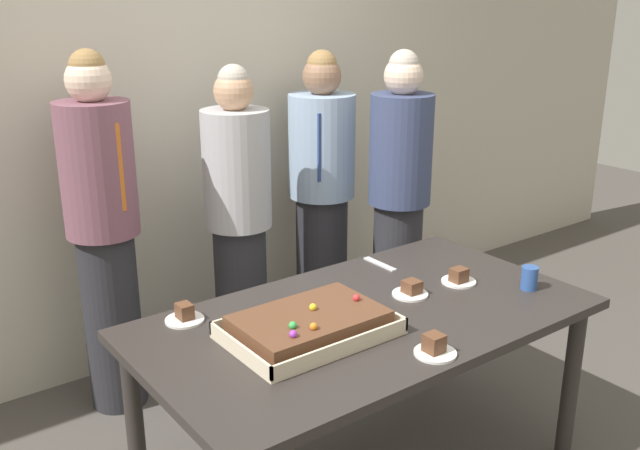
{
  "coord_description": "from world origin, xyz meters",
  "views": [
    {
      "loc": [
        -1.65,
        -1.91,
        1.98
      ],
      "look_at": [
        -0.11,
        0.15,
        1.13
      ],
      "focal_mm": 39.82,
      "sensor_mm": 36.0,
      "label": 1
    }
  ],
  "objects_px": {
    "plated_slice_far_left": "(185,316)",
    "person_green_shirt_behind": "(104,232)",
    "plated_slice_near_right": "(459,278)",
    "person_far_right_suit": "(399,203)",
    "cake_server_utensil": "(380,264)",
    "person_striped_tie_right": "(322,195)",
    "plated_slice_far_right": "(411,290)",
    "person_serving_front": "(239,222)",
    "sheet_cake": "(309,325)",
    "drink_cup_nearest": "(529,278)",
    "party_table": "(366,334)",
    "plated_slice_near_left": "(435,348)"
  },
  "relations": [
    {
      "from": "plated_slice_far_right",
      "to": "person_striped_tie_right",
      "type": "bearing_deg",
      "value": 69.96
    },
    {
      "from": "party_table",
      "to": "cake_server_utensil",
      "type": "distance_m",
      "value": 0.54
    },
    {
      "from": "person_green_shirt_behind",
      "to": "person_far_right_suit",
      "type": "bearing_deg",
      "value": 60.51
    },
    {
      "from": "person_far_right_suit",
      "to": "person_striped_tie_right",
      "type": "bearing_deg",
      "value": -99.76
    },
    {
      "from": "plated_slice_near_left",
      "to": "plated_slice_near_right",
      "type": "relative_size",
      "value": 1.0
    },
    {
      "from": "party_table",
      "to": "plated_slice_near_right",
      "type": "xyz_separation_m",
      "value": [
        0.52,
        -0.0,
        0.11
      ]
    },
    {
      "from": "plated_slice_near_right",
      "to": "person_striped_tie_right",
      "type": "height_order",
      "value": "person_striped_tie_right"
    },
    {
      "from": "plated_slice_far_left",
      "to": "plated_slice_far_right",
      "type": "relative_size",
      "value": 1.0
    },
    {
      "from": "plated_slice_far_right",
      "to": "plated_slice_near_left",
      "type": "bearing_deg",
      "value": -124.4
    },
    {
      "from": "plated_slice_near_right",
      "to": "plated_slice_far_left",
      "type": "bearing_deg",
      "value": 161.49
    },
    {
      "from": "plated_slice_near_left",
      "to": "person_serving_front",
      "type": "bearing_deg",
      "value": 86.41
    },
    {
      "from": "plated_slice_far_left",
      "to": "person_striped_tie_right",
      "type": "bearing_deg",
      "value": 33.42
    },
    {
      "from": "person_serving_front",
      "to": "person_striped_tie_right",
      "type": "xyz_separation_m",
      "value": [
        0.63,
        0.13,
        0.01
      ]
    },
    {
      "from": "plated_slice_far_right",
      "to": "cake_server_utensil",
      "type": "distance_m",
      "value": 0.36
    },
    {
      "from": "plated_slice_far_right",
      "to": "person_striped_tie_right",
      "type": "height_order",
      "value": "person_striped_tie_right"
    },
    {
      "from": "sheet_cake",
      "to": "plated_slice_near_left",
      "type": "bearing_deg",
      "value": -54.54
    },
    {
      "from": "cake_server_utensil",
      "to": "drink_cup_nearest",
      "type": "bearing_deg",
      "value": -61.25
    },
    {
      "from": "plated_slice_near_left",
      "to": "plated_slice_near_right",
      "type": "distance_m",
      "value": 0.66
    },
    {
      "from": "plated_slice_near_left",
      "to": "person_green_shirt_behind",
      "type": "xyz_separation_m",
      "value": [
        -0.57,
        1.59,
        0.11
      ]
    },
    {
      "from": "cake_server_utensil",
      "to": "person_striped_tie_right",
      "type": "distance_m",
      "value": 0.93
    },
    {
      "from": "plated_slice_far_left",
      "to": "drink_cup_nearest",
      "type": "xyz_separation_m",
      "value": [
        1.31,
        -0.6,
        0.03
      ]
    },
    {
      "from": "person_green_shirt_behind",
      "to": "plated_slice_far_left",
      "type": "bearing_deg",
      "value": -14.48
    },
    {
      "from": "drink_cup_nearest",
      "to": "plated_slice_near_right",
      "type": "bearing_deg",
      "value": 130.63
    },
    {
      "from": "plated_slice_far_left",
      "to": "person_green_shirt_behind",
      "type": "bearing_deg",
      "value": 89.57
    },
    {
      "from": "plated_slice_far_left",
      "to": "plated_slice_near_right",
      "type": "bearing_deg",
      "value": -18.51
    },
    {
      "from": "plated_slice_near_right",
      "to": "person_far_right_suit",
      "type": "relative_size",
      "value": 0.09
    },
    {
      "from": "person_far_right_suit",
      "to": "party_table",
      "type": "bearing_deg",
      "value": 7.13
    },
    {
      "from": "plated_slice_far_left",
      "to": "plated_slice_far_right",
      "type": "height_order",
      "value": "plated_slice_far_left"
    },
    {
      "from": "sheet_cake",
      "to": "person_green_shirt_behind",
      "type": "relative_size",
      "value": 0.34
    },
    {
      "from": "sheet_cake",
      "to": "plated_slice_near_right",
      "type": "bearing_deg",
      "value": 0.74
    },
    {
      "from": "plated_slice_near_right",
      "to": "person_serving_front",
      "type": "relative_size",
      "value": 0.09
    },
    {
      "from": "plated_slice_far_left",
      "to": "cake_server_utensil",
      "type": "bearing_deg",
      "value": -0.56
    },
    {
      "from": "person_green_shirt_behind",
      "to": "party_table",
      "type": "bearing_deg",
      "value": 12.02
    },
    {
      "from": "drink_cup_nearest",
      "to": "person_green_shirt_behind",
      "type": "relative_size",
      "value": 0.06
    },
    {
      "from": "plated_slice_near_right",
      "to": "plated_slice_far_right",
      "type": "distance_m",
      "value": 0.26
    },
    {
      "from": "plated_slice_near_left",
      "to": "plated_slice_far_right",
      "type": "xyz_separation_m",
      "value": [
        0.28,
        0.42,
        -0.0
      ]
    },
    {
      "from": "plated_slice_near_right",
      "to": "person_striped_tie_right",
      "type": "bearing_deg",
      "value": 81.52
    },
    {
      "from": "plated_slice_near_right",
      "to": "person_far_right_suit",
      "type": "xyz_separation_m",
      "value": [
        0.38,
        0.8,
        0.08
      ]
    },
    {
      "from": "sheet_cake",
      "to": "plated_slice_far_left",
      "type": "bearing_deg",
      "value": 128.98
    },
    {
      "from": "plated_slice_far_left",
      "to": "plated_slice_far_right",
      "type": "bearing_deg",
      "value": -21.65
    },
    {
      "from": "plated_slice_near_left",
      "to": "person_far_right_suit",
      "type": "distance_m",
      "value": 1.5
    },
    {
      "from": "plated_slice_far_left",
      "to": "person_far_right_suit",
      "type": "distance_m",
      "value": 1.56
    },
    {
      "from": "person_far_right_suit",
      "to": "plated_slice_far_left",
      "type": "bearing_deg",
      "value": -18.44
    },
    {
      "from": "cake_server_utensil",
      "to": "person_striped_tie_right",
      "type": "bearing_deg",
      "value": 70.04
    },
    {
      "from": "plated_slice_near_right",
      "to": "cake_server_utensil",
      "type": "bearing_deg",
      "value": 109.84
    },
    {
      "from": "plated_slice_near_left",
      "to": "plated_slice_far_right",
      "type": "relative_size",
      "value": 1.0
    },
    {
      "from": "party_table",
      "to": "person_serving_front",
      "type": "xyz_separation_m",
      "value": [
        0.08,
        1.1,
        0.16
      ]
    },
    {
      "from": "plated_slice_near_left",
      "to": "cake_server_utensil",
      "type": "xyz_separation_m",
      "value": [
        0.41,
        0.75,
        -0.02
      ]
    },
    {
      "from": "drink_cup_nearest",
      "to": "sheet_cake",
      "type": "bearing_deg",
      "value": 168.04
    },
    {
      "from": "party_table",
      "to": "plated_slice_far_left",
      "type": "relative_size",
      "value": 11.95
    }
  ]
}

